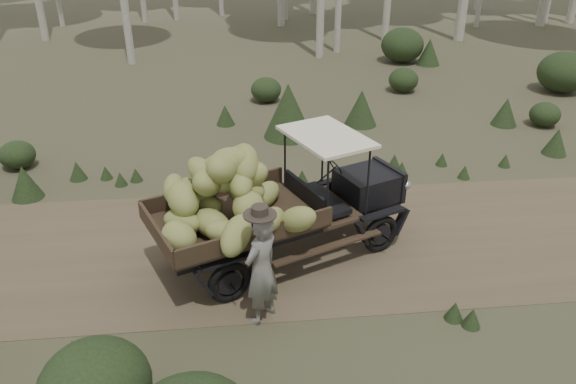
{
  "coord_description": "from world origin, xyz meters",
  "views": [
    {
      "loc": [
        -2.44,
        -8.17,
        5.34
      ],
      "look_at": [
        -1.62,
        -0.24,
        1.16
      ],
      "focal_mm": 35.0,
      "sensor_mm": 36.0,
      "label": 1
    }
  ],
  "objects": [
    {
      "name": "ground",
      "position": [
        0.0,
        0.0,
        0.0
      ],
      "size": [
        120.0,
        120.0,
        0.0
      ],
      "primitive_type": "plane",
      "color": "#473D2B",
      "rests_on": "ground"
    },
    {
      "name": "dirt_track",
      "position": [
        0.0,
        0.0,
        0.0
      ],
      "size": [
        70.0,
        4.0,
        0.01
      ],
      "primitive_type": "cube",
      "color": "brown",
      "rests_on": "ground"
    },
    {
      "name": "undergrowth",
      "position": [
        2.04,
        0.77,
        0.55
      ],
      "size": [
        23.58,
        24.14,
        1.37
      ],
      "color": "#233319",
      "rests_on": "ground"
    },
    {
      "name": "farmer",
      "position": [
        -2.16,
        -1.87,
        0.87
      ],
      "size": [
        0.71,
        0.72,
        1.83
      ],
      "rotation": [
        0.0,
        0.0,
        3.96
      ],
      "color": "#626059",
      "rests_on": "ground"
    },
    {
      "name": "banana_truck",
      "position": [
        -2.23,
        -0.57,
        1.29
      ],
      "size": [
        4.55,
        3.11,
        2.22
      ],
      "rotation": [
        0.0,
        0.0,
        0.4
      ],
      "color": "black",
      "rests_on": "ground"
    }
  ]
}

